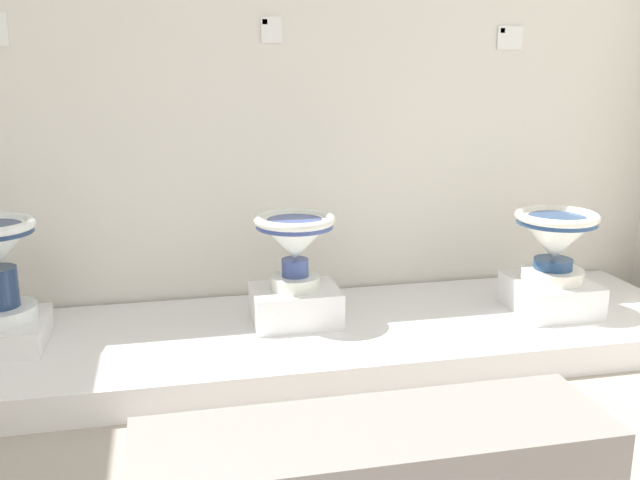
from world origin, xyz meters
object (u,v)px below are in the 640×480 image
Objects in this scene: antique_toilet_pale_glazed at (555,238)px; info_placard_third at (510,38)px; antique_toilet_slender_white at (295,239)px; plinth_block_leftmost at (3,333)px; plinth_block_slender_white at (295,305)px; plinth_block_pale_glazed at (550,295)px; info_placard_second at (271,30)px.

antique_toilet_pale_glazed is 2.83× the size of info_placard_third.
info_placard_third is (1.21, 0.45, 0.88)m from antique_toilet_slender_white.
plinth_block_leftmost is 1.09× the size of antique_toilet_slender_white.
plinth_block_slender_white is 1.00× the size of plinth_block_pale_glazed.
plinth_block_leftmost is at bearing 179.80° from plinth_block_slender_white.
plinth_block_pale_glazed is at bearing -5.06° from plinth_block_slender_white.
antique_toilet_pale_glazed reaches higher than plinth_block_leftmost.
plinth_block_leftmost is 2.92× the size of info_placard_third.
info_placard_third is (-0.01, 0.56, 0.92)m from antique_toilet_pale_glazed.
info_placard_third reaches higher than antique_toilet_slender_white.
info_placard_second is at bearing 155.83° from antique_toilet_pale_glazed.
plinth_block_leftmost is 1.25m from plinth_block_slender_white.
antique_toilet_slender_white is 0.93× the size of plinth_block_pale_glazed.
plinth_block_pale_glazed is at bearing -88.65° from info_placard_third.
plinth_block_slender_white is 1.22m from plinth_block_pale_glazed.
antique_toilet_pale_glazed is at bearing -88.65° from info_placard_third.
info_placard_third is (-0.01, 0.56, 1.20)m from plinth_block_pale_glazed.
plinth_block_leftmost is 1.01× the size of plinth_block_pale_glazed.
plinth_block_pale_glazed is 1.32m from info_placard_third.
plinth_block_slender_white is 2.89× the size of info_placard_third.
antique_toilet_slender_white reaches higher than plinth_block_slender_white.
plinth_block_leftmost is 1.81m from info_placard_second.
info_placard_second reaches higher than info_placard_third.
info_placard_third is (1.21, 0.45, 1.20)m from plinth_block_slender_white.
plinth_block_pale_glazed is at bearing -5.06° from antique_toilet_slender_white.
info_placard_third is at bearing 20.42° from plinth_block_slender_white.
info_placard_second reaches higher than antique_toilet_pale_glazed.
plinth_block_pale_glazed is 0.28m from antique_toilet_pale_glazed.
antique_toilet_pale_glazed is at bearing -24.17° from info_placard_second.
antique_toilet_slender_white is 2.68× the size of info_placard_third.
antique_toilet_slender_white reaches higher than plinth_block_pale_glazed.
antique_toilet_slender_white is at bearing -87.23° from info_placard_second.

